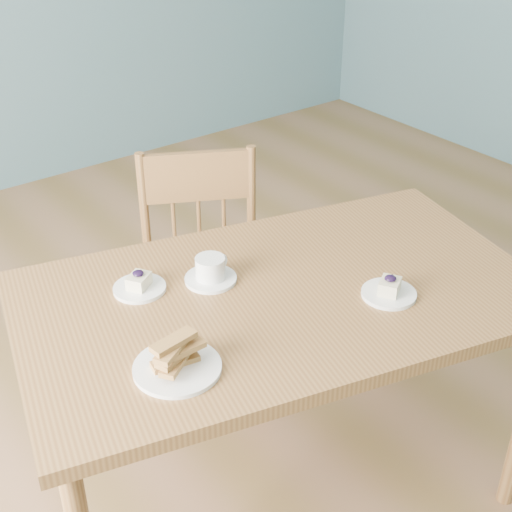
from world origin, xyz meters
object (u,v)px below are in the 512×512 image
cheesecake_plate_far (139,285)px  biscotti_plate (177,359)px  cheesecake_plate_near (389,291)px  dining_chair (205,283)px  dining_table (280,314)px  coffee_cup (211,271)px

cheesecake_plate_far → biscotti_plate: 0.34m
cheesecake_plate_near → cheesecake_plate_far: cheesecake_plate_near is taller
cheesecake_plate_near → biscotti_plate: (-0.58, 0.08, 0.01)m
dining_chair → biscotti_plate: dining_chair is taller
biscotti_plate → cheesecake_plate_near: bearing=-7.6°
dining_table → coffee_cup: (-0.11, 0.15, 0.10)m
dining_chair → coffee_cup: 0.51m
cheesecake_plate_far → dining_table: bearing=-38.3°
dining_chair → cheesecake_plate_far: 0.55m
dining_chair → cheesecake_plate_near: size_ratio=6.14×
dining_table → biscotti_plate: (-0.37, -0.10, 0.10)m
dining_chair → biscotti_plate: size_ratio=4.39×
dining_chair → cheesecake_plate_far: (-0.38, -0.28, 0.29)m
dining_table → cheesecake_plate_far: size_ratio=10.86×
cheesecake_plate_near → coffee_cup: coffee_cup is taller
cheesecake_plate_near → coffee_cup: bearing=133.9°
cheesecake_plate_near → biscotti_plate: size_ratio=0.71×
dining_table → dining_chair: size_ratio=1.72×
cheesecake_plate_near → coffee_cup: size_ratio=1.02×
dining_chair → coffee_cup: dining_chair is taller
dining_table → cheesecake_plate_near: (0.21, -0.18, 0.09)m
dining_table → cheesecake_plate_far: cheesecake_plate_far is taller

